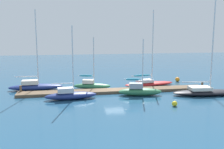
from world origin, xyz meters
TOP-DOWN VIEW (x-y plane):
  - ground_plane at (0.00, 0.00)m, footprint 120.00×120.00m
  - dock_pier at (0.00, 0.00)m, footprint 24.37×2.05m
  - dock_piling_near_end at (-11.79, 0.87)m, footprint 0.28×0.28m
  - dock_piling_far_end at (11.79, -0.87)m, footprint 0.28×0.28m
  - sailboat_0 at (-10.29, 3.18)m, footprint 7.10×2.00m
  - sailboat_1 at (-5.73, -2.56)m, footprint 6.09×2.15m
  - sailboat_2 at (-2.75, 2.60)m, footprint 5.29×2.46m
  - sailboat_3 at (2.65, -2.26)m, footprint 5.50×2.46m
  - sailboat_4 at (5.61, 3.08)m, footprint 7.83×3.18m
  - sailboat_5 at (10.78, -3.52)m, footprint 8.75×3.10m
  - mooring_buoy_orange at (11.13, 5.39)m, footprint 0.71×0.71m
  - mooring_buoy_yellow at (4.94, -7.45)m, footprint 0.57×0.57m

SIDE VIEW (x-z plane):
  - ground_plane at x=0.00m, z-range 0.00..0.00m
  - dock_pier at x=0.00m, z-range 0.00..0.35m
  - mooring_buoy_yellow at x=4.94m, z-range 0.00..0.57m
  - mooring_buoy_orange at x=11.13m, z-range 0.00..0.71m
  - sailboat_5 at x=10.78m, z-range -5.39..6.36m
  - sailboat_4 at x=5.61m, z-range -4.89..5.87m
  - sailboat_1 at x=-5.73m, z-range -3.64..4.76m
  - sailboat_2 at x=-2.75m, z-range -2.97..4.09m
  - dock_piling_near_end at x=-11.79m, z-range 0.00..1.14m
  - dock_piling_far_end at x=11.79m, z-range 0.00..1.14m
  - sailboat_0 at x=-10.29m, z-range -4.73..5.88m
  - sailboat_3 at x=2.65m, z-range -2.84..4.09m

